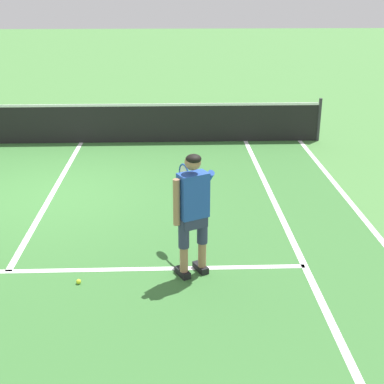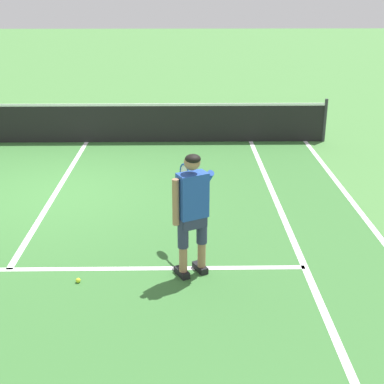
{
  "view_description": "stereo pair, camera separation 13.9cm",
  "coord_description": "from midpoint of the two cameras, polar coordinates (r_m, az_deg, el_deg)",
  "views": [
    {
      "loc": [
        2.3,
        -9.42,
        3.69
      ],
      "look_at": [
        2.54,
        -2.66,
        1.05
      ],
      "focal_mm": 50.01,
      "sensor_mm": 36.0,
      "label": 1
    },
    {
      "loc": [
        2.43,
        -9.43,
        3.69
      ],
      "look_at": [
        2.54,
        -2.66,
        1.05
      ],
      "focal_mm": 50.01,
      "sensor_mm": 36.0,
      "label": 2
    }
  ],
  "objects": [
    {
      "name": "tennis_player",
      "position": [
        6.95,
        0.57,
        -1.58
      ],
      "size": [
        0.56,
        1.23,
        1.71
      ],
      "color": "black",
      "rests_on": "ground"
    },
    {
      "name": "tennis_net",
      "position": [
        13.53,
        -11.03,
        7.26
      ],
      "size": [
        11.96,
        0.08,
        1.07
      ],
      "color": "#333338",
      "rests_on": "ground"
    },
    {
      "name": "line_doubles_right",
      "position": [
        9.53,
        18.34,
        -2.62
      ],
      "size": [
        0.1,
        9.46,
        0.01
      ],
      "primitive_type": "cube",
      "color": "white",
      "rests_on": "ground"
    },
    {
      "name": "line_centre_service",
      "position": [
        10.68,
        -13.65,
        0.47
      ],
      "size": [
        0.1,
        6.4,
        0.01
      ],
      "primitive_type": "cube",
      "color": "white",
      "rests_on": "ground"
    },
    {
      "name": "court_inner_surface",
      "position": [
        9.31,
        -15.57,
        -2.89
      ],
      "size": [
        10.98,
        9.86,
        0.0
      ],
      "primitive_type": "cube",
      "color": "#387033",
      "rests_on": "ground"
    },
    {
      "name": "line_service",
      "position": [
        7.87,
        -18.46,
        -7.85
      ],
      "size": [
        8.23,
        0.1,
        0.01
      ],
      "primitive_type": "cube",
      "color": "white",
      "rests_on": "ground"
    },
    {
      "name": "ground_plane",
      "position": [
        10.4,
        -13.99,
        -0.16
      ],
      "size": [
        80.0,
        80.0,
        0.0
      ],
      "primitive_type": "plane",
      "color": "#477F3D"
    },
    {
      "name": "tennis_ball_near_feet",
      "position": [
        7.31,
        -11.51,
        -9.22
      ],
      "size": [
        0.07,
        0.07,
        0.07
      ],
      "primitive_type": "sphere",
      "color": "#CCE02D",
      "rests_on": "ground"
    },
    {
      "name": "line_singles_right",
      "position": [
        9.17,
        10.19,
        -2.77
      ],
      "size": [
        0.1,
        9.46,
        0.01
      ],
      "primitive_type": "cube",
      "color": "white",
      "rests_on": "ground"
    }
  ]
}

